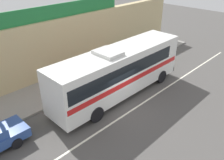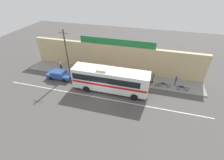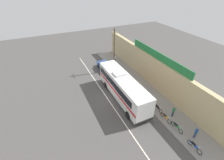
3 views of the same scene
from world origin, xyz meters
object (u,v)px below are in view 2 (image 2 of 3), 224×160
(parked_car, at_px, (59,75))
(utility_pole, at_px, (67,53))
(pedestrian_far_right, at_px, (176,80))
(motorcycle_red, at_px, (164,84))
(pedestrian_far_left, at_px, (153,76))
(intercity_bus, at_px, (110,79))
(motorcycle_green, at_px, (183,88))
(motorcycle_black, at_px, (153,83))
(pedestrian_near_shop, at_px, (60,63))
(motorcycle_blue, at_px, (141,81))

(parked_car, distance_m, utility_pole, 3.93)
(pedestrian_far_right, bearing_deg, parked_car, -170.96)
(motorcycle_red, distance_m, pedestrian_far_left, 2.14)
(intercity_bus, relative_size, pedestrian_far_left, 6.47)
(utility_pole, xyz_separation_m, motorcycle_green, (18.45, 0.33, -3.62))
(parked_car, bearing_deg, intercity_bus, -6.24)
(utility_pole, height_order, motorcycle_green, utility_pole)
(motorcycle_green, xyz_separation_m, motorcycle_red, (-2.69, 0.18, 0.00))
(pedestrian_far_right, bearing_deg, motorcycle_black, -160.82)
(motorcycle_black, distance_m, pedestrian_near_shop, 16.69)
(parked_car, xyz_separation_m, motorcycle_blue, (13.41, 1.99, -0.17))
(motorcycle_blue, relative_size, pedestrian_near_shop, 1.09)
(motorcycle_green, distance_m, motorcycle_black, 4.38)
(intercity_bus, xyz_separation_m, pedestrian_near_shop, (-10.47, 3.86, -0.91))
(motorcycle_red, xyz_separation_m, pedestrian_near_shop, (-18.34, 0.90, 0.59))
(motorcycle_red, bearing_deg, motorcycle_black, -173.84)
(intercity_bus, xyz_separation_m, motorcycle_red, (7.87, 2.96, -1.50))
(motorcycle_green, xyz_separation_m, motorcycle_black, (-4.38, -0.01, 0.00))
(parked_car, height_order, motorcycle_green, parked_car)
(parked_car, xyz_separation_m, pedestrian_far_right, (18.63, 2.96, 0.36))
(utility_pole, height_order, pedestrian_far_left, utility_pole)
(parked_car, relative_size, motorcycle_blue, 2.23)
(intercity_bus, height_order, motorcycle_black, intercity_bus)
(motorcycle_red, bearing_deg, intercity_bus, -159.37)
(pedestrian_near_shop, relative_size, pedestrian_far_right, 1.06)
(pedestrian_near_shop, bearing_deg, motorcycle_red, -2.79)
(motorcycle_black, relative_size, pedestrian_far_right, 1.15)
(utility_pole, relative_size, motorcycle_red, 4.25)
(motorcycle_green, bearing_deg, pedestrian_far_left, 164.93)
(pedestrian_far_right, bearing_deg, motorcycle_red, -149.48)
(pedestrian_far_left, bearing_deg, utility_pole, -173.73)
(motorcycle_red, bearing_deg, pedestrian_near_shop, 177.21)
(intercity_bus, relative_size, pedestrian_far_right, 6.76)
(parked_car, bearing_deg, utility_pole, 51.26)
(parked_car, relative_size, pedestrian_far_right, 2.56)
(parked_car, distance_m, motorcycle_green, 19.71)
(pedestrian_far_right, bearing_deg, motorcycle_green, -49.47)
(motorcycle_green, distance_m, pedestrian_near_shop, 21.06)
(pedestrian_near_shop, height_order, pedestrian_far_right, pedestrian_near_shop)
(motorcycle_red, distance_m, pedestrian_far_right, 2.03)
(utility_pole, distance_m, motorcycle_red, 16.19)
(motorcycle_green, bearing_deg, pedestrian_far_right, 130.53)
(intercity_bus, height_order, utility_pole, utility_pole)
(motorcycle_black, height_order, pedestrian_far_right, pedestrian_far_right)
(motorcycle_blue, bearing_deg, motorcycle_black, -6.25)
(parked_car, relative_size, pedestrian_near_shop, 2.42)
(motorcycle_black, height_order, pedestrian_near_shop, pedestrian_near_shop)
(pedestrian_near_shop, height_order, pedestrian_far_left, pedestrian_near_shop)
(intercity_bus, xyz_separation_m, utility_pole, (-7.90, 2.45, 2.12))
(intercity_bus, height_order, motorcycle_blue, intercity_bus)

